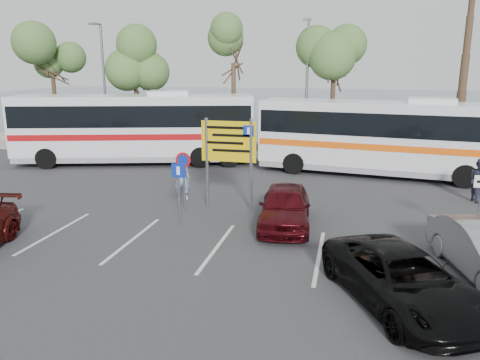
% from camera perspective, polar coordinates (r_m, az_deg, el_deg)
% --- Properties ---
extents(ground, '(120.00, 120.00, 0.00)m').
position_cam_1_polar(ground, '(16.36, -7.61, -6.33)').
color(ground, '#313133').
rests_on(ground, ground).
extents(kerb_strip, '(44.00, 2.40, 0.15)m').
position_cam_1_polar(kerb_strip, '(29.39, 2.08, 2.96)').
color(kerb_strip, gray).
rests_on(kerb_strip, ground).
extents(seawall, '(48.00, 0.80, 0.60)m').
position_cam_1_polar(seawall, '(31.28, 2.80, 4.04)').
color(seawall, gray).
rests_on(seawall, ground).
extents(sea, '(140.00, 140.00, 0.00)m').
position_cam_1_polar(sea, '(74.74, 9.09, 9.34)').
color(sea, '#3C5060').
rests_on(sea, ground).
extents(tree_far_left, '(3.20, 3.20, 7.60)m').
position_cam_1_polar(tree_far_left, '(34.45, -22.07, 14.05)').
color(tree_far_left, '#382619').
rests_on(tree_far_left, kerb_strip).
extents(tree_left, '(3.20, 3.20, 7.20)m').
position_cam_1_polar(tree_left, '(31.42, -12.75, 14.22)').
color(tree_left, '#382619').
rests_on(tree_left, kerb_strip).
extents(tree_mid, '(3.20, 3.20, 8.00)m').
position_cam_1_polar(tree_mid, '(29.22, -0.80, 15.88)').
color(tree_mid, '#382619').
rests_on(tree_mid, kerb_strip).
extents(tree_right, '(3.20, 3.20, 7.40)m').
position_cam_1_polar(tree_right, '(28.35, 11.45, 14.69)').
color(tree_right, '#382619').
rests_on(tree_right, kerb_strip).
extents(street_lamp_left, '(0.45, 1.15, 8.01)m').
position_cam_1_polar(street_lamp_left, '(31.93, -16.29, 11.47)').
color(street_lamp_left, slate).
rests_on(street_lamp_left, kerb_strip).
extents(street_lamp_right, '(0.45, 1.15, 8.01)m').
position_cam_1_polar(street_lamp_right, '(27.98, 8.13, 11.62)').
color(street_lamp_right, slate).
rests_on(street_lamp_right, kerb_strip).
extents(direction_sign, '(2.20, 0.12, 3.60)m').
position_cam_1_polar(direction_sign, '(18.38, -1.38, 3.88)').
color(direction_sign, slate).
rests_on(direction_sign, ground).
extents(sign_no_stop, '(0.60, 0.08, 2.35)m').
position_cam_1_polar(sign_no_stop, '(18.27, -6.89, 0.98)').
color(sign_no_stop, slate).
rests_on(sign_no_stop, ground).
extents(sign_parking, '(0.50, 0.07, 2.25)m').
position_cam_1_polar(sign_parking, '(16.70, -7.45, -0.62)').
color(sign_parking, slate).
rests_on(sign_parking, ground).
extents(sign_taxi, '(0.50, 0.07, 2.20)m').
position_cam_1_polar(sign_taxi, '(16.89, 27.25, -2.08)').
color(sign_taxi, slate).
rests_on(sign_taxi, ground).
extents(lane_markings, '(12.02, 4.20, 0.01)m').
position_cam_1_polar(lane_markings, '(15.94, -12.76, -7.09)').
color(lane_markings, silver).
rests_on(lane_markings, ground).
extents(coach_bus_left, '(13.78, 6.45, 4.21)m').
position_cam_1_polar(coach_bus_left, '(27.85, -12.65, 5.95)').
color(coach_bus_left, silver).
rests_on(coach_bus_left, ground).
extents(coach_bus_right, '(13.29, 4.48, 4.06)m').
position_cam_1_polar(coach_bus_right, '(25.17, 17.54, 4.68)').
color(coach_bus_right, silver).
rests_on(coach_bus_right, ground).
extents(car_red, '(2.15, 4.49, 1.48)m').
position_cam_1_polar(car_red, '(16.68, 5.50, -3.19)').
color(car_red, '#45090F').
rests_on(car_red, ground).
extents(suv_black, '(4.24, 5.35, 1.35)m').
position_cam_1_polar(suv_black, '(11.97, 19.16, -11.29)').
color(suv_black, black).
rests_on(suv_black, ground).
extents(pedestrian_near, '(0.79, 0.64, 1.89)m').
position_cam_1_polar(pedestrian_near, '(19.90, -7.08, 0.17)').
color(pedestrian_near, '#96B1DB').
rests_on(pedestrian_near, ground).
extents(pedestrian_far, '(0.87, 1.02, 1.84)m').
position_cam_1_polar(pedestrian_far, '(22.01, 27.15, -0.01)').
color(pedestrian_far, '#33364C').
rests_on(pedestrian_far, ground).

